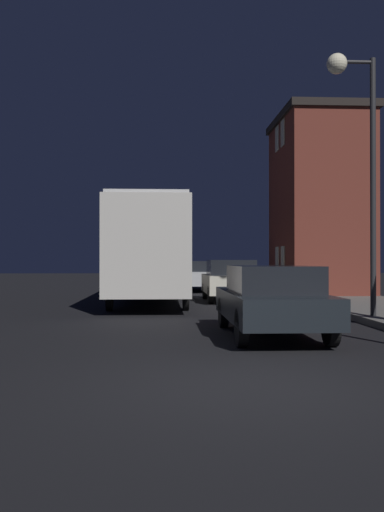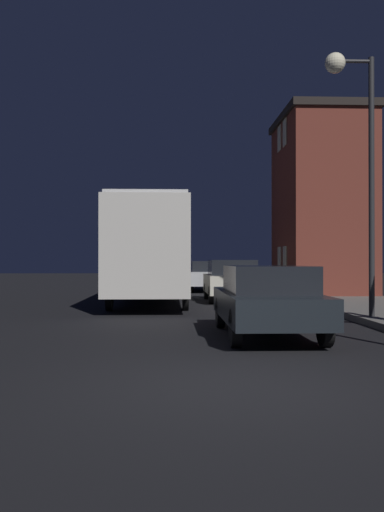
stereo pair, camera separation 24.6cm
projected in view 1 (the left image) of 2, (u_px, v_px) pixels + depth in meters
ground_plane at (251, 384)px, 7.11m from camera, size 120.00×120.00×0.00m
brick_building at (319, 203)px, 24.28m from camera, size 3.56×5.39×7.56m
streetlamp at (355, 123)px, 14.02m from camera, size 1.22×0.50×6.46m
bus at (150, 245)px, 21.10m from camera, size 2.53×11.30×3.51m
car_near_lane at (271, 299)px, 11.54m from camera, size 1.79×4.56×1.43m
car_mid_lane at (230, 280)px, 21.30m from camera, size 1.87×3.94×1.55m
car_far_lane at (204, 275)px, 28.48m from camera, size 1.79×4.62×1.50m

